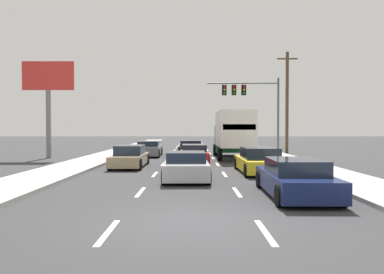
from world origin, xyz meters
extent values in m
plane|color=#333335|center=(0.00, 25.00, 0.00)|extent=(140.00, 140.00, 0.00)
cube|color=#B2AFA8|center=(6.65, 20.00, 0.07)|extent=(2.79, 80.00, 0.14)
cube|color=#B2AFA8|center=(-6.65, 20.00, 0.07)|extent=(2.79, 80.00, 0.14)
cube|color=silver|center=(-1.70, -0.81, 0.00)|extent=(0.14, 2.00, 0.01)
cube|color=silver|center=(-1.70, 4.19, 0.00)|extent=(0.14, 2.00, 0.01)
cube|color=silver|center=(-1.70, 9.19, 0.00)|extent=(0.14, 2.00, 0.01)
cube|color=silver|center=(-1.70, 14.19, 0.00)|extent=(0.14, 2.00, 0.01)
cube|color=silver|center=(-1.70, 19.19, 0.00)|extent=(0.14, 2.00, 0.01)
cube|color=silver|center=(-1.70, 24.19, 0.00)|extent=(0.14, 2.00, 0.01)
cube|color=silver|center=(-1.70, 29.19, 0.00)|extent=(0.14, 2.00, 0.01)
cube|color=silver|center=(-1.70, 34.19, 0.00)|extent=(0.14, 2.00, 0.01)
cube|color=silver|center=(-1.70, 39.19, 0.00)|extent=(0.14, 2.00, 0.01)
cube|color=silver|center=(-1.70, 44.19, 0.00)|extent=(0.14, 2.00, 0.01)
cube|color=silver|center=(-1.70, 49.19, 0.00)|extent=(0.14, 2.00, 0.01)
cube|color=silver|center=(1.70, -0.81, 0.00)|extent=(0.14, 2.00, 0.01)
cube|color=silver|center=(1.70, 4.19, 0.00)|extent=(0.14, 2.00, 0.01)
cube|color=silver|center=(1.70, 9.19, 0.00)|extent=(0.14, 2.00, 0.01)
cube|color=silver|center=(1.70, 14.19, 0.00)|extent=(0.14, 2.00, 0.01)
cube|color=silver|center=(1.70, 19.19, 0.00)|extent=(0.14, 2.00, 0.01)
cube|color=silver|center=(1.70, 24.19, 0.00)|extent=(0.14, 2.00, 0.01)
cube|color=silver|center=(1.70, 29.19, 0.00)|extent=(0.14, 2.00, 0.01)
cube|color=silver|center=(1.70, 34.19, 0.00)|extent=(0.14, 2.00, 0.01)
cube|color=silver|center=(1.70, 39.19, 0.00)|extent=(0.14, 2.00, 0.01)
cube|color=silver|center=(1.70, 44.19, 0.00)|extent=(0.14, 2.00, 0.01)
cube|color=silver|center=(1.70, 49.19, 0.00)|extent=(0.14, 2.00, 0.01)
cube|color=slate|center=(-3.34, 20.94, 0.48)|extent=(1.91, 4.40, 0.68)
cube|color=#192333|center=(-3.34, 20.82, 1.03)|extent=(1.66, 2.23, 0.40)
cylinder|color=black|center=(-4.23, 22.56, 0.32)|extent=(0.23, 0.64, 0.64)
cylinder|color=black|center=(-2.51, 22.59, 0.32)|extent=(0.23, 0.64, 0.64)
cylinder|color=black|center=(-4.17, 19.29, 0.32)|extent=(0.23, 0.64, 0.64)
cylinder|color=black|center=(-2.46, 19.32, 0.32)|extent=(0.23, 0.64, 0.64)
cube|color=tan|center=(-3.50, 12.67, 0.43)|extent=(1.73, 4.65, 0.59)
cube|color=#192333|center=(-3.50, 12.69, 0.99)|extent=(1.51, 2.27, 0.53)
cylinder|color=black|center=(-4.30, 14.44, 0.32)|extent=(0.22, 0.64, 0.64)
cylinder|color=black|center=(-2.71, 14.45, 0.32)|extent=(0.22, 0.64, 0.64)
cylinder|color=black|center=(-4.28, 10.90, 0.32)|extent=(0.22, 0.64, 0.64)
cylinder|color=black|center=(-2.69, 10.90, 0.32)|extent=(0.22, 0.64, 0.64)
cube|color=black|center=(0.02, 21.23, 0.48)|extent=(1.94, 4.26, 0.68)
cube|color=#192333|center=(0.02, 21.29, 1.04)|extent=(1.67, 2.04, 0.44)
cylinder|color=black|center=(-0.82, 22.81, 0.32)|extent=(0.23, 0.64, 0.64)
cylinder|color=black|center=(0.92, 22.77, 0.32)|extent=(0.23, 0.64, 0.64)
cylinder|color=black|center=(-0.88, 19.68, 0.32)|extent=(0.23, 0.64, 0.64)
cylinder|color=black|center=(0.86, 19.65, 0.32)|extent=(0.23, 0.64, 0.64)
cube|color=red|center=(0.25, 15.17, 0.46)|extent=(1.81, 4.68, 0.63)
cube|color=#192333|center=(0.25, 14.94, 0.99)|extent=(1.56, 2.37, 0.44)
cylinder|color=black|center=(-0.59, 16.93, 0.32)|extent=(0.23, 0.64, 0.64)
cylinder|color=black|center=(1.02, 16.96, 0.32)|extent=(0.23, 0.64, 0.64)
cylinder|color=black|center=(-0.53, 13.38, 0.32)|extent=(0.23, 0.64, 0.64)
cylinder|color=black|center=(1.08, 13.41, 0.32)|extent=(0.23, 0.64, 0.64)
cube|color=#B7BABF|center=(-0.15, 7.53, 0.47)|extent=(1.96, 4.45, 0.66)
cube|color=#192333|center=(-0.14, 7.31, 1.01)|extent=(1.69, 2.02, 0.43)
cylinder|color=black|center=(-1.05, 9.17, 0.32)|extent=(0.23, 0.64, 0.64)
cylinder|color=black|center=(0.70, 9.20, 0.32)|extent=(0.23, 0.64, 0.64)
cylinder|color=black|center=(-0.99, 5.86, 0.32)|extent=(0.23, 0.64, 0.64)
cylinder|color=black|center=(0.76, 5.89, 0.32)|extent=(0.23, 0.64, 0.64)
cube|color=white|center=(3.16, 17.71, 2.21)|extent=(2.37, 5.54, 2.51)
cube|color=red|center=(3.16, 14.96, 2.33)|extent=(2.13, 0.04, 0.36)
cube|color=#196B38|center=(3.16, 21.55, 1.38)|extent=(2.27, 2.13, 2.15)
cylinder|color=black|center=(2.03, 21.54, 0.48)|extent=(0.30, 0.96, 0.96)
cylinder|color=black|center=(4.29, 21.55, 0.48)|extent=(0.30, 0.96, 0.96)
cylinder|color=black|center=(2.03, 16.60, 0.48)|extent=(0.30, 0.96, 0.96)
cylinder|color=black|center=(4.29, 16.60, 0.48)|extent=(0.30, 0.96, 0.96)
cube|color=yellow|center=(3.49, 9.91, 0.44)|extent=(1.93, 4.63, 0.60)
cube|color=#192333|center=(3.49, 9.62, 1.02)|extent=(1.67, 2.31, 0.55)
cylinder|color=black|center=(2.59, 11.65, 0.32)|extent=(0.23, 0.64, 0.64)
cylinder|color=black|center=(4.34, 11.67, 0.32)|extent=(0.23, 0.64, 0.64)
cylinder|color=black|center=(2.64, 8.15, 0.32)|extent=(0.23, 0.64, 0.64)
cylinder|color=black|center=(4.39, 8.17, 0.32)|extent=(0.23, 0.64, 0.64)
cube|color=#141E4C|center=(3.53, 3.46, 0.46)|extent=(1.96, 4.65, 0.63)
cube|color=#192333|center=(3.53, 3.40, 1.00)|extent=(1.69, 2.34, 0.46)
cylinder|color=black|center=(2.69, 5.24, 0.32)|extent=(0.23, 0.64, 0.64)
cylinder|color=black|center=(4.44, 5.21, 0.32)|extent=(0.23, 0.64, 0.64)
cylinder|color=black|center=(2.62, 1.72, 0.32)|extent=(0.23, 0.64, 0.64)
cylinder|color=black|center=(4.38, 1.69, 0.32)|extent=(0.23, 0.64, 0.64)
cylinder|color=#595B56|center=(8.28, 26.18, 3.51)|extent=(0.20, 0.20, 7.03)
cylinder|color=#595B56|center=(4.92, 26.18, 6.52)|extent=(6.71, 0.14, 0.14)
cube|color=black|center=(5.01, 26.18, 5.87)|extent=(0.40, 0.56, 0.95)
sphere|color=red|center=(5.01, 25.87, 6.17)|extent=(0.20, 0.20, 0.20)
sphere|color=orange|center=(5.01, 25.87, 5.87)|extent=(0.20, 0.20, 0.20)
sphere|color=green|center=(5.01, 25.87, 5.57)|extent=(0.20, 0.20, 0.20)
cube|color=black|center=(4.08, 26.18, 5.87)|extent=(0.40, 0.56, 0.95)
sphere|color=red|center=(4.08, 25.87, 6.17)|extent=(0.20, 0.20, 0.20)
sphere|color=orange|center=(4.08, 25.87, 5.87)|extent=(0.20, 0.20, 0.20)
sphere|color=green|center=(4.08, 25.87, 5.57)|extent=(0.20, 0.20, 0.20)
cube|color=black|center=(3.16, 26.18, 5.87)|extent=(0.40, 0.56, 0.95)
sphere|color=red|center=(3.16, 25.87, 6.17)|extent=(0.20, 0.20, 0.20)
sphere|color=orange|center=(3.16, 25.87, 5.87)|extent=(0.20, 0.20, 0.20)
sphere|color=green|center=(3.16, 25.87, 5.57)|extent=(0.20, 0.20, 0.20)
cylinder|color=brown|center=(8.56, 24.05, 4.51)|extent=(0.28, 0.28, 9.01)
cube|color=brown|center=(8.56, 24.05, 8.41)|extent=(1.80, 0.12, 0.12)
cylinder|color=slate|center=(-10.71, 19.07, 2.57)|extent=(0.36, 0.36, 5.13)
cube|color=red|center=(-10.71, 19.07, 6.20)|extent=(3.87, 0.20, 2.14)
camera|label=1|loc=(0.12, -8.71, 2.24)|focal=34.49mm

